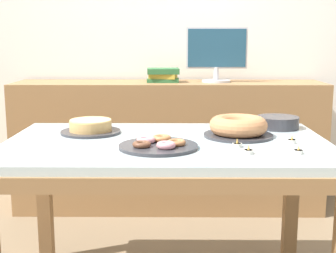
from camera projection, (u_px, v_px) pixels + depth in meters
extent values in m
cube|color=white|center=(169.00, 27.00, 3.50)|extent=(8.00, 0.10, 2.60)
cube|color=silver|center=(167.00, 145.00, 2.07)|extent=(1.43, 0.87, 0.04)
cube|color=olive|center=(165.00, 183.00, 1.67)|extent=(1.46, 0.08, 0.06)
cube|color=olive|center=(168.00, 136.00, 2.48)|extent=(1.46, 0.08, 0.06)
cube|color=olive|center=(12.00, 155.00, 2.08)|extent=(0.08, 0.91, 0.06)
cube|color=olive|center=(322.00, 156.00, 2.07)|extent=(0.08, 0.91, 0.06)
cube|color=olive|center=(45.00, 200.00, 2.53)|extent=(0.07, 0.07, 0.71)
cube|color=olive|center=(291.00, 200.00, 2.52)|extent=(0.07, 0.07, 0.71)
cube|color=olive|center=(169.00, 146.00, 3.36)|extent=(2.16, 0.44, 0.91)
cylinder|color=silver|center=(216.00, 81.00, 3.27)|extent=(0.20, 0.20, 0.02)
cylinder|color=silver|center=(216.00, 73.00, 3.26)|extent=(0.04, 0.04, 0.09)
cube|color=silver|center=(217.00, 48.00, 3.23)|extent=(0.42, 0.02, 0.28)
cube|color=navy|center=(217.00, 48.00, 3.21)|extent=(0.40, 0.00, 0.26)
cube|color=#2D6638|center=(163.00, 80.00, 3.27)|extent=(0.22, 0.16, 0.03)
cube|color=#B29933|center=(163.00, 76.00, 3.27)|extent=(0.20, 0.17, 0.03)
cube|color=#2D6638|center=(163.00, 71.00, 3.26)|extent=(0.23, 0.19, 0.04)
cylinder|color=#333338|center=(91.00, 132.00, 2.23)|extent=(0.29, 0.29, 0.01)
cylinder|color=tan|center=(91.00, 126.00, 2.23)|extent=(0.20, 0.20, 0.05)
cylinder|color=#F4CA7D|center=(90.00, 120.00, 2.22)|extent=(0.20, 0.20, 0.01)
cylinder|color=#333338|center=(238.00, 135.00, 2.15)|extent=(0.32, 0.32, 0.01)
torus|color=#BC7A4C|center=(238.00, 125.00, 2.15)|extent=(0.27, 0.27, 0.08)
cylinder|color=#333338|center=(158.00, 146.00, 1.93)|extent=(0.33, 0.33, 0.01)
torus|color=#B27042|center=(176.00, 143.00, 1.92)|extent=(0.08, 0.08, 0.02)
torus|color=#B27042|center=(162.00, 138.00, 1.99)|extent=(0.08, 0.08, 0.03)
torus|color=pink|center=(146.00, 140.00, 1.96)|extent=(0.08, 0.08, 0.02)
torus|color=brown|center=(142.00, 144.00, 1.88)|extent=(0.07, 0.07, 0.02)
torus|color=pink|center=(166.00, 145.00, 1.86)|extent=(0.08, 0.08, 0.03)
cylinder|color=#333338|center=(277.00, 127.00, 2.36)|extent=(0.21, 0.21, 0.01)
cylinder|color=#333338|center=(277.00, 125.00, 2.35)|extent=(0.21, 0.21, 0.01)
cylinder|color=#333338|center=(278.00, 123.00, 2.35)|extent=(0.21, 0.21, 0.01)
cylinder|color=#333338|center=(278.00, 121.00, 2.35)|extent=(0.21, 0.21, 0.01)
cylinder|color=#333338|center=(278.00, 119.00, 2.35)|extent=(0.21, 0.21, 0.01)
cylinder|color=#333338|center=(278.00, 117.00, 2.35)|extent=(0.21, 0.21, 0.01)
cylinder|color=silver|center=(292.00, 141.00, 2.02)|extent=(0.04, 0.04, 0.02)
cylinder|color=white|center=(292.00, 140.00, 2.01)|extent=(0.03, 0.03, 0.00)
cone|color=#F9B74C|center=(292.00, 137.00, 2.01)|extent=(0.01, 0.01, 0.02)
cylinder|color=silver|center=(248.00, 152.00, 1.83)|extent=(0.04, 0.04, 0.02)
cylinder|color=white|center=(249.00, 150.00, 1.83)|extent=(0.03, 0.03, 0.00)
cone|color=#F9B74C|center=(249.00, 147.00, 1.83)|extent=(0.01, 0.01, 0.02)
cylinder|color=silver|center=(298.00, 152.00, 1.83)|extent=(0.04, 0.04, 0.02)
cylinder|color=white|center=(298.00, 150.00, 1.82)|extent=(0.03, 0.03, 0.00)
cone|color=#F9B74C|center=(299.00, 147.00, 1.82)|extent=(0.01, 0.01, 0.02)
cylinder|color=silver|center=(237.00, 145.00, 1.94)|extent=(0.04, 0.04, 0.02)
cylinder|color=white|center=(237.00, 144.00, 1.94)|extent=(0.03, 0.03, 0.00)
cone|color=#F9B74C|center=(237.00, 141.00, 1.94)|extent=(0.01, 0.01, 0.02)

